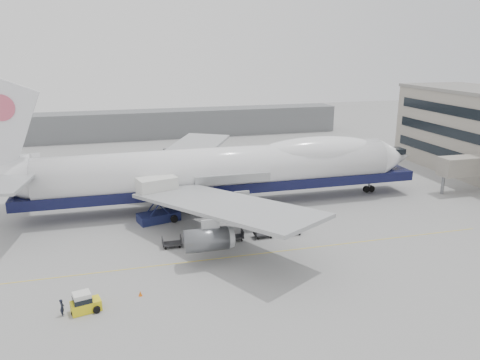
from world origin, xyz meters
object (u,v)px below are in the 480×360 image
object	(u,v)px
airliner	(225,169)
baggage_tug	(84,303)
ground_worker	(62,307)
catering_truck	(158,197)

from	to	relation	value
airliner	baggage_tug	size ratio (longest dim) A/B	23.50
ground_worker	catering_truck	bearing A→B (deg)	-30.17
airliner	ground_worker	size ratio (longest dim) A/B	41.84
baggage_tug	ground_worker	distance (m)	1.90
catering_truck	ground_worker	size ratio (longest dim) A/B	3.89
airliner	baggage_tug	bearing A→B (deg)	-126.94
catering_truck	ground_worker	distance (m)	24.10
airliner	ground_worker	world-z (taller)	airliner
airliner	baggage_tug	world-z (taller)	airliner
airliner	catering_truck	world-z (taller)	airliner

